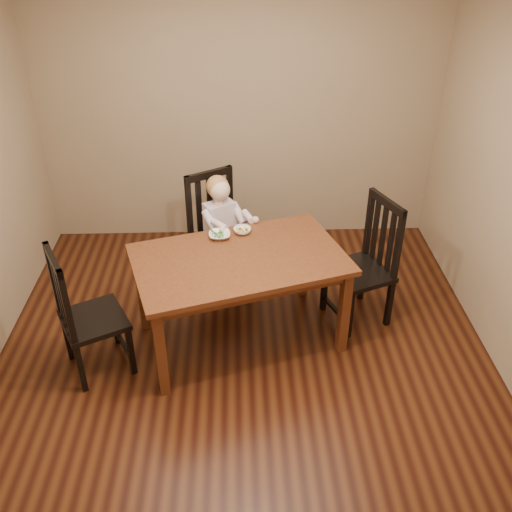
{
  "coord_description": "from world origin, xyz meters",
  "views": [
    {
      "loc": [
        -0.02,
        -3.53,
        3.18
      ],
      "look_at": [
        0.11,
        0.25,
        0.78
      ],
      "focal_mm": 40.0,
      "sensor_mm": 36.0,
      "label": 1
    }
  ],
  "objects_px": {
    "chair_right": "(365,264)",
    "dining_table": "(239,267)",
    "bowl_peas": "(220,235)",
    "bowl_veg": "(242,230)",
    "chair_left": "(85,316)",
    "chair_child": "(218,235)",
    "toddler": "(221,223)"
  },
  "relations": [
    {
      "from": "dining_table",
      "to": "chair_child",
      "type": "distance_m",
      "value": 0.84
    },
    {
      "from": "chair_right",
      "to": "bowl_peas",
      "type": "relative_size",
      "value": 6.45
    },
    {
      "from": "dining_table",
      "to": "chair_left",
      "type": "distance_m",
      "value": 1.22
    },
    {
      "from": "bowl_peas",
      "to": "bowl_veg",
      "type": "height_order",
      "value": "bowl_veg"
    },
    {
      "from": "chair_right",
      "to": "bowl_veg",
      "type": "height_order",
      "value": "chair_right"
    },
    {
      "from": "dining_table",
      "to": "chair_child",
      "type": "height_order",
      "value": "chair_child"
    },
    {
      "from": "chair_left",
      "to": "bowl_veg",
      "type": "xyz_separation_m",
      "value": [
        1.19,
        0.7,
        0.31
      ]
    },
    {
      "from": "chair_child",
      "to": "toddler",
      "type": "bearing_deg",
      "value": 90.0
    },
    {
      "from": "chair_left",
      "to": "bowl_peas",
      "type": "relative_size",
      "value": 6.27
    },
    {
      "from": "chair_child",
      "to": "bowl_peas",
      "type": "distance_m",
      "value": 0.57
    },
    {
      "from": "chair_left",
      "to": "dining_table",
      "type": "bearing_deg",
      "value": 78.17
    },
    {
      "from": "chair_left",
      "to": "chair_right",
      "type": "distance_m",
      "value": 2.3
    },
    {
      "from": "dining_table",
      "to": "toddler",
      "type": "xyz_separation_m",
      "value": [
        -0.16,
        0.75,
        -0.02
      ]
    },
    {
      "from": "bowl_veg",
      "to": "chair_left",
      "type": "bearing_deg",
      "value": -149.52
    },
    {
      "from": "chair_right",
      "to": "dining_table",
      "type": "bearing_deg",
      "value": 82.24
    },
    {
      "from": "bowl_peas",
      "to": "dining_table",
      "type": "bearing_deg",
      "value": -62.72
    },
    {
      "from": "chair_child",
      "to": "bowl_peas",
      "type": "xyz_separation_m",
      "value": [
        0.03,
        -0.49,
        0.29
      ]
    },
    {
      "from": "bowl_veg",
      "to": "chair_child",
      "type": "bearing_deg",
      "value": 117.05
    },
    {
      "from": "dining_table",
      "to": "chair_left",
      "type": "height_order",
      "value": "chair_left"
    },
    {
      "from": "dining_table",
      "to": "chair_left",
      "type": "xyz_separation_m",
      "value": [
        -1.16,
        -0.32,
        -0.19
      ]
    },
    {
      "from": "chair_right",
      "to": "toddler",
      "type": "xyz_separation_m",
      "value": [
        -1.22,
        0.48,
        0.15
      ]
    },
    {
      "from": "chair_right",
      "to": "toddler",
      "type": "distance_m",
      "value": 1.32
    },
    {
      "from": "chair_child",
      "to": "chair_left",
      "type": "relative_size",
      "value": 1.03
    },
    {
      "from": "chair_child",
      "to": "bowl_veg",
      "type": "relative_size",
      "value": 7.71
    },
    {
      "from": "bowl_peas",
      "to": "chair_left",
      "type": "bearing_deg",
      "value": -147.85
    },
    {
      "from": "dining_table",
      "to": "toddler",
      "type": "relative_size",
      "value": 3.06
    },
    {
      "from": "chair_right",
      "to": "chair_child",
      "type": "bearing_deg",
      "value": 45.02
    },
    {
      "from": "bowl_peas",
      "to": "bowl_veg",
      "type": "relative_size",
      "value": 1.19
    },
    {
      "from": "chair_child",
      "to": "bowl_veg",
      "type": "xyz_separation_m",
      "value": [
        0.22,
        -0.42,
        0.29
      ]
    },
    {
      "from": "chair_child",
      "to": "bowl_veg",
      "type": "bearing_deg",
      "value": 87.08
    },
    {
      "from": "chair_right",
      "to": "bowl_peas",
      "type": "bearing_deg",
      "value": 66.35
    },
    {
      "from": "toddler",
      "to": "dining_table",
      "type": "bearing_deg",
      "value": 72.0
    }
  ]
}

